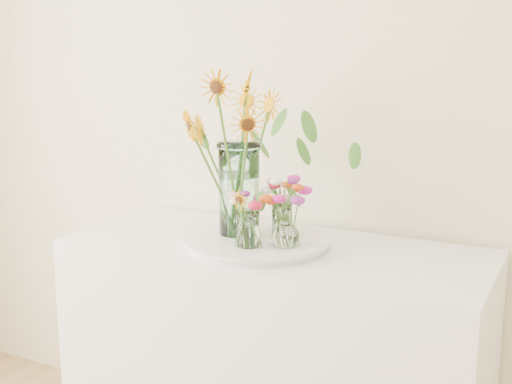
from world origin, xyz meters
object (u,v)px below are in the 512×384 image
small_vase_a (248,229)px  mason_jar (239,189)px  counter (274,370)px  small_vase_c (282,220)px  small_vase_b (286,228)px  tray (256,243)px

small_vase_a → mason_jar: bearing=128.6°
counter → small_vase_a: 0.56m
mason_jar → counter: bearing=9.2°
mason_jar → small_vase_c: size_ratio=2.75×
small_vase_a → small_vase_b: 0.12m
counter → small_vase_c: size_ratio=12.14×
small_vase_a → small_vase_c: bearing=77.9°
mason_jar → small_vase_c: 0.18m
mason_jar → small_vase_c: (0.14, 0.04, -0.10)m
tray → small_vase_b: size_ratio=3.60×
tray → mason_jar: (-0.08, 0.02, 0.17)m
small_vase_b → small_vase_c: size_ratio=1.11×
small_vase_b → small_vase_c: 0.13m
counter → small_vase_c: small_vase_c is taller
small_vase_c → mason_jar: bearing=-162.0°
counter → small_vase_a: small_vase_a is taller
tray → small_vase_b: (0.13, -0.04, 0.08)m
mason_jar → small_vase_a: (0.10, -0.13, -0.10)m
small_vase_a → small_vase_c: (0.04, 0.17, -0.00)m
tray → small_vase_b: 0.15m
small_vase_b → small_vase_a: bearing=-149.5°
counter → small_vase_c: (0.01, 0.02, 0.53)m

